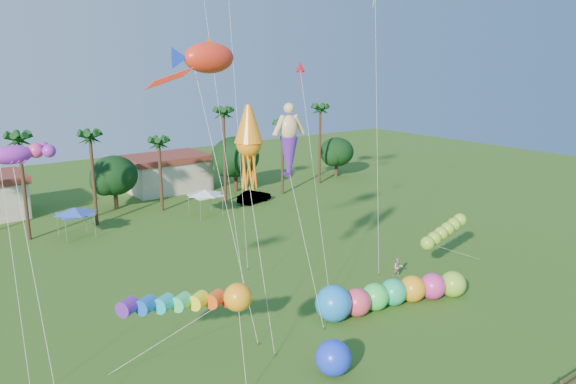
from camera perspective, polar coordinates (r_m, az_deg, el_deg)
tree_line at (r=68.41m, az=-14.96°, el=1.97°), size 69.46×8.91×11.00m
buildings_row at (r=72.40m, az=-21.54°, el=0.26°), size 35.00×7.00×4.00m
tent_row at (r=58.66m, az=-20.64°, el=-1.90°), size 31.00×4.00×0.60m
car_b at (r=69.05m, az=-3.46°, el=-0.48°), size 4.84×2.65×1.51m
spectator_b at (r=47.08m, az=11.12°, el=-7.51°), size 0.99×0.92×1.63m
caterpillar_inflatable at (r=41.28m, az=10.04°, el=-10.21°), size 12.27×4.94×2.52m
blue_ball at (r=33.12m, az=4.61°, el=-16.45°), size 2.07×2.07×2.07m
rainbow_tube at (r=33.93m, az=-8.39°, el=-11.32°), size 9.06×3.28×3.86m
green_worm at (r=47.05m, az=13.99°, el=-5.08°), size 10.17×2.36×3.52m
orange_ball_kite at (r=30.65m, az=-5.11°, el=-10.60°), size 1.87×2.38×5.84m
merman_kite at (r=37.67m, az=0.09°, el=4.66°), size 2.33×5.03×14.17m
fish_kite at (r=36.71m, az=-8.01°, el=13.34°), size 5.45×7.01×18.59m
squid_kite at (r=35.67m, az=-4.01°, el=4.87°), size 2.73×6.02×14.79m
lobster_kite at (r=30.60m, az=-26.27°, el=3.40°), size 3.53×6.01×13.60m
delta_kite_red at (r=44.31m, az=1.32°, el=11.94°), size 1.21×4.70×17.19m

